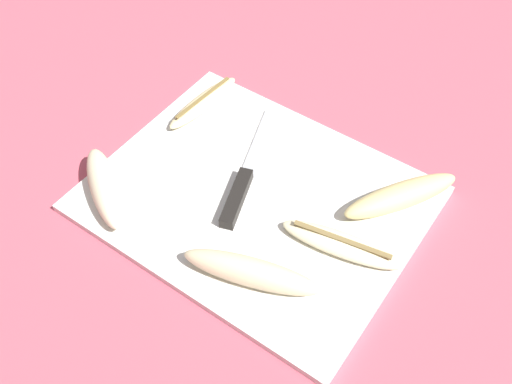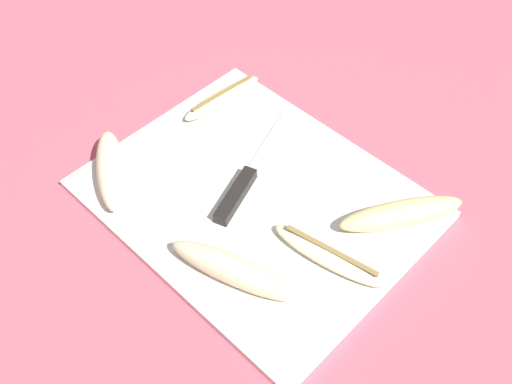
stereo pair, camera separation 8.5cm
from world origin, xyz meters
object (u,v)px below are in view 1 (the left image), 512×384
banana_soft_right (203,102)px  banana_pale_long (341,244)px  knife (242,186)px  banana_cream_curved (251,272)px  banana_golden_short (401,196)px  banana_bright_far (105,187)px

banana_soft_right → banana_pale_long: bearing=-19.2°
knife → banana_cream_curved: (0.10, -0.12, 0.01)m
banana_soft_right → knife: bearing=-34.3°
banana_cream_curved → banana_golden_short: size_ratio=1.07×
knife → banana_cream_curved: size_ratio=1.28×
knife → banana_soft_right: banana_soft_right is taller
banana_pale_long → banana_bright_far: bearing=-160.5°
banana_bright_far → banana_cream_curved: (0.25, 0.01, -0.00)m
banana_soft_right → banana_pale_long: 0.34m
knife → banana_bright_far: (-0.15, -0.12, 0.01)m
banana_bright_far → banana_golden_short: banana_bright_far is taller
banana_golden_short → knife: bearing=-151.5°
banana_cream_curved → banana_soft_right: bearing=138.9°
banana_cream_curved → banana_pale_long: bearing=56.9°
banana_soft_right → banana_pale_long: same height
banana_soft_right → banana_pale_long: size_ratio=0.90×
banana_cream_curved → banana_soft_right: banana_cream_curved is taller
banana_bright_far → banana_pale_long: bearing=19.5°
banana_bright_far → banana_golden_short: bearing=33.3°
banana_golden_short → banana_pale_long: bearing=-103.9°
knife → banana_cream_curved: bearing=-68.7°
knife → banana_pale_long: 0.17m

